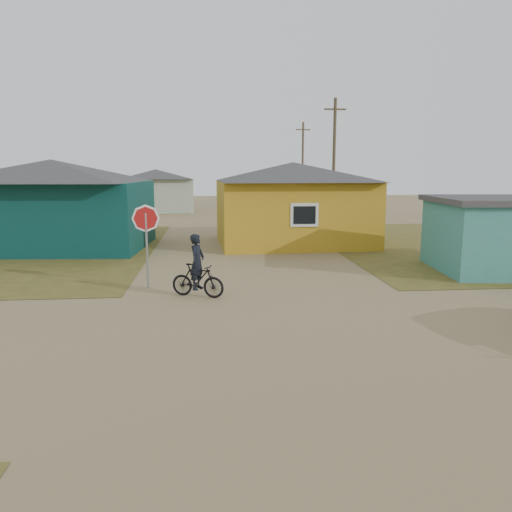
{
  "coord_description": "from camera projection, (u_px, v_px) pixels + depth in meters",
  "views": [
    {
      "loc": [
        -1.54,
        -9.83,
        3.52
      ],
      "look_at": [
        -0.32,
        3.0,
        1.3
      ],
      "focal_mm": 35.0,
      "sensor_mm": 36.0,
      "label": 1
    }
  ],
  "objects": [
    {
      "name": "ground",
      "position": [
        285.0,
        341.0,
        10.38
      ],
      "size": [
        120.0,
        120.0,
        0.0
      ],
      "primitive_type": "plane",
      "color": "#8E7952"
    },
    {
      "name": "house_teal",
      "position": [
        54.0,
        203.0,
        22.48
      ],
      "size": [
        8.93,
        7.08,
        4.0
      ],
      "color": "#093230",
      "rests_on": "ground"
    },
    {
      "name": "house_yellow",
      "position": [
        293.0,
        202.0,
        24.01
      ],
      "size": [
        7.72,
        6.76,
        3.9
      ],
      "color": "#BA8D1C",
      "rests_on": "ground"
    },
    {
      "name": "house_pale_west",
      "position": [
        156.0,
        190.0,
        42.86
      ],
      "size": [
        7.04,
        6.15,
        3.6
      ],
      "color": "#9FAB93",
      "rests_on": "ground"
    },
    {
      "name": "house_beige_east",
      "position": [
        323.0,
        187.0,
        50.24
      ],
      "size": [
        6.95,
        6.05,
        3.6
      ],
      "color": "tan",
      "rests_on": "ground"
    },
    {
      "name": "house_pale_north",
      "position": [
        93.0,
        187.0,
        53.9
      ],
      "size": [
        6.28,
        5.81,
        3.4
      ],
      "color": "#9FAB93",
      "rests_on": "ground"
    },
    {
      "name": "utility_pole_near",
      "position": [
        334.0,
        160.0,
        31.87
      ],
      "size": [
        1.4,
        0.2,
        8.0
      ],
      "color": "#4E432F",
      "rests_on": "ground"
    },
    {
      "name": "utility_pole_far",
      "position": [
        303.0,
        164.0,
        47.66
      ],
      "size": [
        1.4,
        0.2,
        8.0
      ],
      "color": "#4E432F",
      "rests_on": "ground"
    },
    {
      "name": "stop_sign",
      "position": [
        146.0,
        227.0,
        14.83
      ],
      "size": [
        0.79,
        0.3,
        2.52
      ],
      "color": "gray",
      "rests_on": "ground"
    },
    {
      "name": "cyclist",
      "position": [
        197.0,
        274.0,
        13.94
      ],
      "size": [
        1.62,
        1.04,
        1.78
      ],
      "color": "black",
      "rests_on": "ground"
    }
  ]
}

